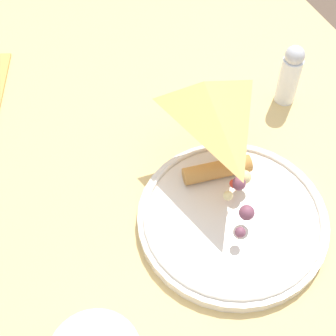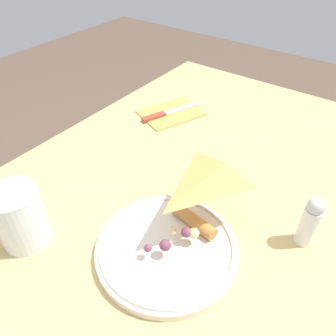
{
  "view_description": "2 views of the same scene",
  "coord_description": "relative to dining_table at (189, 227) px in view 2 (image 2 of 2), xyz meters",
  "views": [
    {
      "loc": [
        -0.43,
        0.18,
        1.35
      ],
      "look_at": [
        -0.07,
        0.02,
        0.82
      ],
      "focal_mm": 55.0,
      "sensor_mm": 36.0,
      "label": 1
    },
    {
      "loc": [
        -0.43,
        -0.25,
        1.25
      ],
      "look_at": [
        -0.02,
        0.04,
        0.83
      ],
      "focal_mm": 35.0,
      "sensor_mm": 36.0,
      "label": 2
    }
  ],
  "objects": [
    {
      "name": "dining_table",
      "position": [
        0.0,
        0.0,
        0.0
      ],
      "size": [
        1.21,
        0.82,
        0.76
      ],
      "color": "#DBB770",
      "rests_on": "ground_plane"
    },
    {
      "name": "plate_pizza",
      "position": [
        -0.15,
        -0.05,
        0.12
      ],
      "size": [
        0.25,
        0.25,
        0.05
      ],
      "color": "silver",
      "rests_on": "dining_table"
    },
    {
      "name": "milk_glass",
      "position": [
        -0.27,
        0.18,
        0.16
      ],
      "size": [
        0.09,
        0.09,
        0.12
      ],
      "color": "white",
      "rests_on": "dining_table"
    },
    {
      "name": "napkin_folded",
      "position": [
        0.25,
        0.23,
        0.11
      ],
      "size": [
        0.2,
        0.18,
        0.0
      ],
      "rotation": [
        0.0,
        0.0,
        -0.38
      ],
      "color": "#E59E4C",
      "rests_on": "dining_table"
    },
    {
      "name": "butter_knife",
      "position": [
        0.24,
        0.23,
        0.11
      ],
      "size": [
        0.18,
        0.09,
        0.01
      ],
      "rotation": [
        0.0,
        0.0,
        -0.38
      ],
      "color": "#99422D",
      "rests_on": "napkin_folded"
    },
    {
      "name": "salt_shaker",
      "position": [
        0.02,
        -0.23,
        0.16
      ],
      "size": [
        0.03,
        0.03,
        0.11
      ],
      "color": "white",
      "rests_on": "dining_table"
    }
  ]
}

